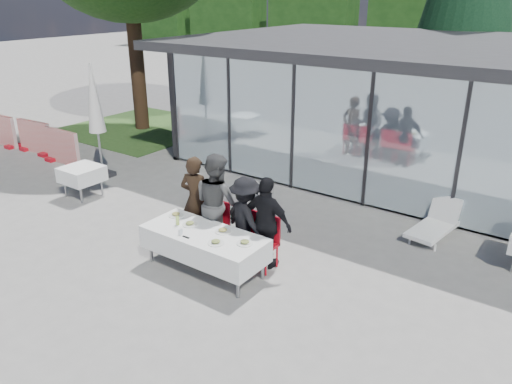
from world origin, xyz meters
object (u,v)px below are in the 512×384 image
(diner_d, at_px, (267,223))
(market_umbrella, at_px, (95,105))
(diner_chair_d, at_px, (266,239))
(lounger, at_px, (436,223))
(diner_chair_b, at_px, (217,224))
(plate_d, at_px, (245,243))
(dining_table, at_px, (204,243))
(diner_b, at_px, (217,203))
(diner_a, at_px, (196,200))
(plate_extra, at_px, (216,242))
(diner_c, at_px, (246,219))
(plate_b, at_px, (190,224))
(plate_c, at_px, (223,231))
(diner_chair_c, at_px, (245,233))
(diner_chair_a, at_px, (196,217))
(plate_a, at_px, (176,215))
(folded_eyeglasses, at_px, (186,237))
(spare_table_left, at_px, (82,174))
(juice_bottle, at_px, (178,221))

(diner_d, relative_size, market_umbrella, 0.57)
(diner_chair_d, xyz_separation_m, lounger, (2.11, 3.05, -0.28))
(diner_chair_b, relative_size, plate_d, 3.50)
(dining_table, height_order, diner_d, diner_d)
(diner_b, bearing_deg, diner_a, 17.02)
(plate_extra, bearing_deg, diner_chair_b, 128.83)
(diner_c, relative_size, plate_b, 5.78)
(plate_c, bearing_deg, diner_chair_d, 44.57)
(diner_a, xyz_separation_m, diner_chair_c, (1.21, -0.02, -0.35))
(diner_a, xyz_separation_m, plate_b, (0.46, -0.68, -0.11))
(diner_chair_b, relative_size, plate_c, 3.50)
(diner_chair_d, xyz_separation_m, market_umbrella, (-6.24, 1.35, 1.40))
(plate_b, height_order, plate_extra, same)
(diner_chair_a, relative_size, plate_b, 3.50)
(diner_chair_b, xyz_separation_m, plate_d, (1.16, -0.67, 0.24))
(diner_a, distance_m, plate_a, 0.55)
(diner_b, relative_size, diner_d, 1.13)
(plate_extra, xyz_separation_m, market_umbrella, (-5.87, 2.29, 1.16))
(diner_chair_b, relative_size, plate_a, 3.50)
(dining_table, bearing_deg, market_umbrella, 158.94)
(diner_chair_b, distance_m, diner_chair_c, 0.67)
(diner_chair_d, relative_size, folded_eyeglasses, 6.96)
(plate_d, distance_m, lounger, 4.29)
(diner_a, relative_size, spare_table_left, 2.06)
(diner_a, distance_m, plate_b, 0.83)
(diner_chair_b, xyz_separation_m, market_umbrella, (-5.12, 1.35, 1.40))
(diner_chair_c, xyz_separation_m, plate_a, (-1.23, -0.53, 0.24))
(plate_b, bearing_deg, diner_b, 83.88)
(diner_d, xyz_separation_m, plate_extra, (-0.37, -0.96, -0.08))
(diner_c, relative_size, diner_chair_c, 1.65)
(diner_d, distance_m, spare_table_left, 5.52)
(market_umbrella, bearing_deg, spare_table_left, -57.40)
(diner_chair_b, distance_m, market_umbrella, 5.47)
(dining_table, distance_m, plate_c, 0.41)
(diner_a, bearing_deg, diner_b, 168.55)
(diner_chair_b, height_order, lounger, diner_chair_b)
(diner_b, distance_m, diner_chair_b, 0.42)
(plate_a, relative_size, market_umbrella, 0.09)
(diner_a, height_order, folded_eyeglasses, diner_a)
(plate_b, bearing_deg, plate_a, 163.61)
(diner_chair_c, relative_size, plate_d, 3.50)
(diner_c, bearing_deg, diner_a, 19.61)
(folded_eyeglasses, bearing_deg, diner_d, 49.58)
(juice_bottle, bearing_deg, plate_a, 138.69)
(plate_c, height_order, market_umbrella, market_umbrella)
(plate_a, bearing_deg, plate_c, -0.68)
(plate_b, bearing_deg, plate_c, 11.06)
(diner_b, distance_m, folded_eyeglasses, 1.12)
(plate_d, height_order, plate_extra, same)
(dining_table, relative_size, diner_b, 1.18)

